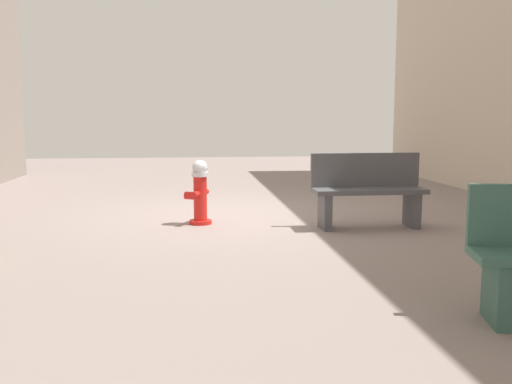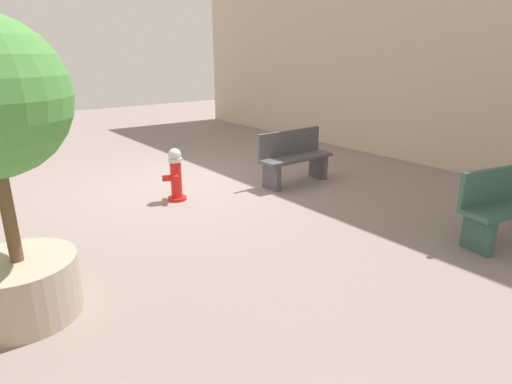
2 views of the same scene
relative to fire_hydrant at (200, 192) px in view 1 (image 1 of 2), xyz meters
The scene contains 3 objects.
ground_plane 0.94m from the fire_hydrant, 131.21° to the right, with size 23.40×23.40×0.00m, color gray.
fire_hydrant is the anchor object (origin of this frame).
bench_near 2.19m from the fire_hydrant, 167.95° to the left, with size 1.44×0.44×0.95m.
Camera 1 is at (0.69, 8.08, 1.43)m, focal length 39.70 mm.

